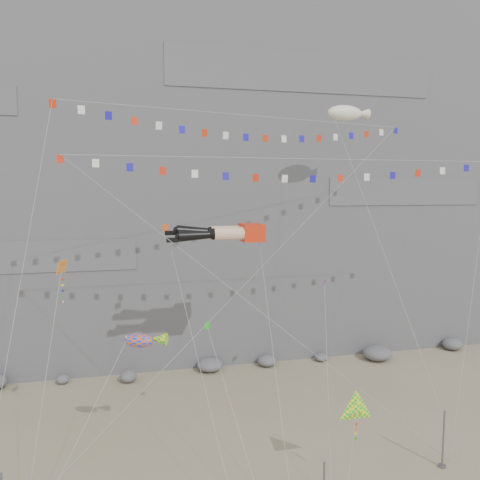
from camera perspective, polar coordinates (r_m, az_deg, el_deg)
The scene contains 14 objects.
ground at distance 34.12m, azimuth 1.45°, elevation -26.01°, with size 120.00×120.00×0.00m, color gray.
cliff at distance 60.80m, azimuth -6.20°, elevation 12.55°, with size 80.00×28.00×50.00m, color slate.
talus_boulders at distance 48.81m, azimuth -3.70°, elevation -14.96°, with size 60.00×3.00×1.20m, color slate, non-canonical shape.
anchor_pole_right at distance 35.76m, azimuth 23.54°, elevation -21.35°, with size 0.12×0.12×3.89m, color slate.
legs_kite at distance 35.83m, azimuth -1.78°, elevation 0.85°, with size 7.44×15.54×20.64m.
flag_banner_upper at distance 37.30m, azimuth 1.91°, elevation 14.84°, with size 31.75×16.51×32.15m.
flag_banner_lower at distance 35.15m, azimuth 7.25°, elevation 9.78°, with size 33.16×7.51×23.30m.
harlequin_kite at distance 29.89m, azimuth -20.92°, elevation -3.19°, with size 2.73×5.64×14.62m.
fish_windsock at distance 30.49m, azimuth -12.23°, elevation -11.93°, with size 7.77×6.99×12.14m.
delta_kite at distance 30.14m, azimuth 14.03°, elevation -19.46°, with size 3.85×3.89×7.19m.
blimp_windsock at distance 44.75m, azimuth 12.69°, elevation 14.80°, with size 4.42×15.49×29.01m.
small_kite_a at distance 36.46m, azimuth -8.93°, elevation 1.01°, with size 3.27×15.83×21.64m.
small_kite_b at distance 38.14m, azimuth 10.26°, elevation -5.63°, with size 5.00×12.51×16.57m.
small_kite_c at distance 32.63m, azimuth -3.90°, elevation -10.87°, with size 2.39×9.75×12.86m.
Camera 1 is at (-7.24, -27.97, 18.14)m, focal length 35.00 mm.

